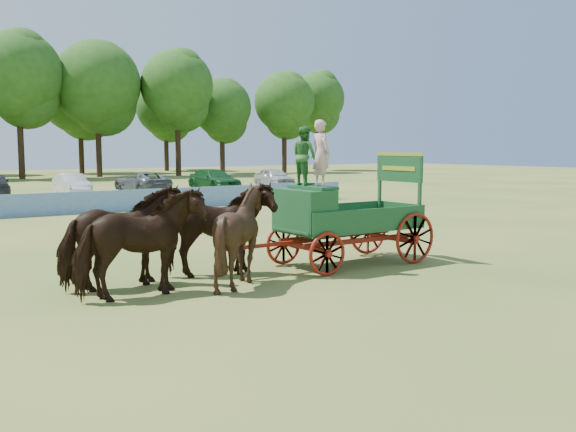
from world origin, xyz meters
The scene contains 7 objects.
ground centered at (0.00, 0.00, 0.00)m, with size 160.00×160.00×0.00m, color olive.
horse_lead_left centered at (-7.80, 0.00, 1.15)m, with size 1.24×2.72×2.30m, color black.
horse_lead_right centered at (-7.80, 1.10, 1.15)m, with size 1.24×2.72×2.30m, color black.
horse_wheel_left centered at (-5.40, 0.00, 1.15)m, with size 1.86×2.09×2.30m, color black.
horse_wheel_right centered at (-5.40, 1.10, 1.15)m, with size 1.24×2.72×2.30m, color black.
farm_dray centered at (-2.44, 0.57, 1.65)m, with size 6.00×2.00×3.82m.
sponsor_banner centered at (-1.00, 18.00, 0.53)m, with size 26.00×0.08×1.05m, color #1F52A8.
Camera 1 is at (-12.72, -12.59, 3.14)m, focal length 40.00 mm.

